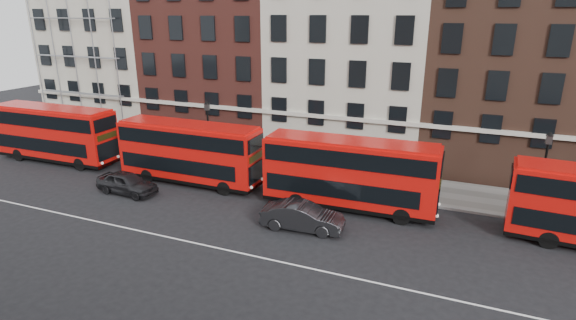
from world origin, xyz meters
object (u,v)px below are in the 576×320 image
at_px(bus_a, 54,132).
at_px(car_rear, 127,183).
at_px(bus_c, 349,172).
at_px(car_front, 302,217).
at_px(bus_b, 189,151).

xyz_separation_m(bus_a, car_rear, (10.37, -3.40, -1.75)).
relative_size(bus_c, car_front, 2.28).
relative_size(bus_a, car_front, 2.33).
height_order(bus_c, car_rear, bus_c).
relative_size(bus_a, bus_b, 1.04).
bearing_deg(bus_b, bus_c, -0.13).
height_order(bus_a, car_rear, bus_a).
height_order(bus_c, car_front, bus_c).
bearing_deg(car_rear, bus_c, -73.97).
distance_m(car_rear, car_front, 13.20).
relative_size(bus_a, car_rear, 2.49).
bearing_deg(car_rear, bus_b, -37.59).
distance_m(bus_b, car_rear, 4.79).
height_order(bus_b, bus_c, bus_c).
distance_m(bus_a, car_rear, 11.06).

